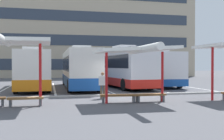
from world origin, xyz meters
TOP-DOWN VIEW (x-y plane):
  - ground_plane at (0.00, 0.00)m, footprint 160.00×160.00m
  - terminal_building at (0.04, 34.09)m, footprint 43.50×10.89m
  - coach_bus_0 at (-5.90, 7.92)m, footprint 3.07×11.34m
  - coach_bus_1 at (-1.93, 7.53)m, footprint 2.61×11.55m
  - coach_bus_2 at (1.95, 8.73)m, footprint 3.69×12.66m
  - coach_bus_3 at (5.88, 9.42)m, footprint 3.26×11.14m
  - lane_stripe_0 at (-8.20, 7.94)m, footprint 0.16×14.00m
  - lane_stripe_1 at (-4.10, 7.94)m, footprint 0.16×14.00m
  - lane_stripe_2 at (0.00, 7.94)m, footprint 0.16×14.00m
  - lane_stripe_3 at (4.10, 7.94)m, footprint 0.16×14.00m
  - lane_stripe_4 at (8.20, 7.94)m, footprint 0.16×14.00m
  - waiting_shelter_0 at (-6.57, -2.80)m, footprint 4.20×5.10m
  - bench_1 at (-5.67, -2.60)m, footprint 1.72×0.45m
  - waiting_shelter_1 at (0.03, -2.77)m, footprint 4.19×4.99m
  - bench_2 at (-0.87, -2.38)m, footprint 2.01×0.60m
  - bench_3 at (0.93, -2.44)m, footprint 1.78×0.47m
  - platform_kerb at (0.00, 0.73)m, footprint 44.00×0.24m
  - waiting_passenger_0 at (-1.34, -0.29)m, footprint 0.49×0.27m

SIDE VIEW (x-z plane):
  - ground_plane at x=0.00m, z-range 0.00..0.00m
  - lane_stripe_0 at x=-8.20m, z-range 0.00..0.01m
  - lane_stripe_1 at x=-4.10m, z-range 0.00..0.01m
  - lane_stripe_2 at x=0.00m, z-range 0.00..0.01m
  - lane_stripe_3 at x=4.10m, z-range 0.00..0.01m
  - lane_stripe_4 at x=8.20m, z-range 0.00..0.01m
  - platform_kerb at x=0.00m, z-range 0.00..0.12m
  - bench_1 at x=-5.67m, z-range 0.11..0.56m
  - bench_3 at x=0.93m, z-range 0.11..0.56m
  - bench_2 at x=-0.87m, z-range 0.12..0.57m
  - waiting_passenger_0 at x=-1.34m, z-range 0.12..1.74m
  - coach_bus_0 at x=-5.90m, z-range -0.14..3.35m
  - coach_bus_3 at x=5.88m, z-range -0.11..3.43m
  - coach_bus_1 at x=-1.93m, z-range -0.15..3.48m
  - coach_bus_2 at x=1.95m, z-range -0.11..3.70m
  - waiting_shelter_1 at x=0.03m, z-range 1.28..4.33m
  - waiting_shelter_0 at x=-6.57m, z-range 1.44..4.79m
  - terminal_building at x=0.04m, z-range -1.36..17.47m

